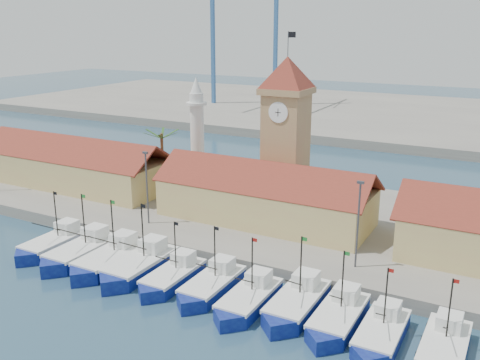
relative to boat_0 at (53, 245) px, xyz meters
The scene contains 22 objects.
ground 18.83m from the boat_0, ahead, with size 400.00×400.00×0.00m, color navy.
quay 28.27m from the boat_0, 48.81° to the left, with size 140.00×32.00×1.50m, color gray.
terminal 108.88m from the boat_0, 80.15° to the left, with size 240.00×80.00×2.00m, color gray.
boat_0 is the anchor object (origin of this frame).
boat_1 4.50m from the boat_0, ahead, with size 3.76×10.30×7.79m.
boat_2 8.62m from the boat_0, ahead, with size 3.74×10.25×7.76m.
boat_3 12.42m from the boat_0, ahead, with size 3.81×10.42×7.89m.
boat_4 16.77m from the boat_0, ahead, with size 3.28×8.98×6.80m.
boat_5 21.18m from the boat_0, ahead, with size 3.39×9.28×7.03m.
boat_6 25.62m from the boat_0, ahead, with size 3.39×9.29×7.03m.
boat_7 29.80m from the boat_0, ahead, with size 3.60×9.86×7.46m.
boat_8 33.86m from the boat_0, ahead, with size 3.43×9.41×7.12m.
boat_9 37.75m from the boat_0, ahead, with size 3.26×8.92×6.75m.
boat_10 42.58m from the boat_0, ahead, with size 3.31×9.06×6.85m.
hall_left 22.09m from the boat_0, 127.76° to the left, with size 31.20×10.13×7.61m.
hall_center 25.60m from the boat_0, 42.86° to the left, with size 27.04×10.13×7.61m.
clock_tower 31.84m from the boat_0, 51.34° to the left, with size 5.80×5.80×22.70m.
minaret 27.06m from the boat_0, 81.85° to the left, with size 3.00×3.00×16.30m.
palm_tree 23.95m from the boat_0, 93.40° to the left, with size 5.60×5.03×8.39m.
lamp_posts 22.00m from the boat_0, 25.88° to the left, with size 80.70×0.25×9.03m.
crane_blue_far 108.44m from the boat_0, 111.34° to the left, with size 1.00×33.60×46.14m.
crane_blue_near 109.11m from the boat_0, 101.26° to the left, with size 1.00×32.19×44.20m.
Camera 1 is at (27.16, -36.92, 25.10)m, focal length 40.00 mm.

